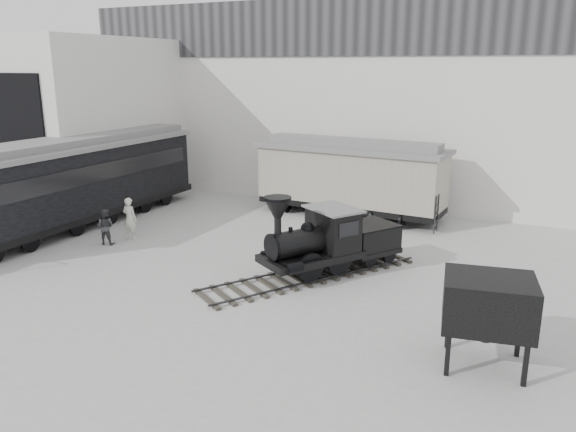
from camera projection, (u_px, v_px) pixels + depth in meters
The scene contains 9 objects.
ground at pixel (220, 294), 19.12m from camera, with size 90.00×90.00×0.00m, color #9E9E9B.
north_wall at pixel (361, 103), 30.78m from camera, with size 34.00×2.51×11.00m.
west_pavilion at pixel (95, 120), 32.60m from camera, with size 7.00×12.11×9.00m.
locomotive at pixel (326, 244), 20.78m from camera, with size 6.39×8.41×3.10m.
boxcar at pixel (351, 176), 28.59m from camera, with size 9.94×3.78×3.99m.
passenger_coach at pixel (81, 180), 27.01m from camera, with size 3.40×14.92×3.98m.
visitor_a at pixel (130, 218), 24.98m from camera, with size 0.69×0.45×1.90m, color beige.
visitor_b at pixel (105, 227), 24.27m from camera, with size 0.77×0.60×1.59m, color #363739.
coal_hopper at pixel (488, 309), 14.19m from camera, with size 2.48×2.15×2.42m.
Camera 1 is at (9.64, -15.10, 7.55)m, focal length 35.00 mm.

